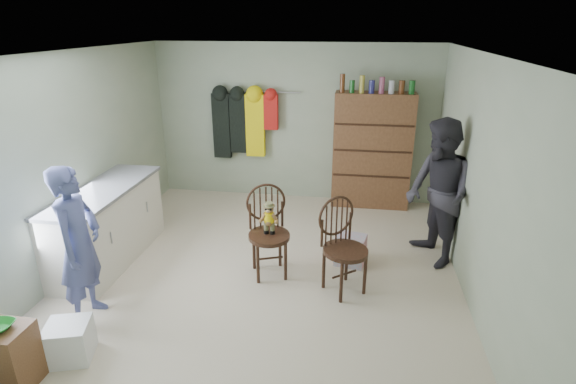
% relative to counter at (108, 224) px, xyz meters
% --- Properties ---
extents(ground_plane, '(5.00, 5.00, 0.00)m').
position_rel_counter_xyz_m(ground_plane, '(1.95, 0.00, -0.47)').
color(ground_plane, beige).
rests_on(ground_plane, ground).
extents(room_walls, '(5.00, 5.00, 5.00)m').
position_rel_counter_xyz_m(room_walls, '(1.95, 0.53, 1.11)').
color(room_walls, '#A3AD91').
rests_on(room_walls, ground).
extents(counter, '(0.64, 1.86, 0.94)m').
position_rel_counter_xyz_m(counter, '(0.00, 0.00, 0.00)').
color(counter, silver).
rests_on(counter, ground).
extents(stool, '(0.38, 0.33, 0.55)m').
position_rel_counter_xyz_m(stool, '(0.28, -2.06, -0.20)').
color(stool, brown).
rests_on(stool, ground).
extents(bowl, '(0.20, 0.20, 0.05)m').
position_rel_counter_xyz_m(bowl, '(0.28, -2.06, 0.10)').
color(bowl, green).
rests_on(bowl, stool).
extents(plastic_tub, '(0.44, 0.43, 0.34)m').
position_rel_counter_xyz_m(plastic_tub, '(0.55, -1.70, -0.30)').
color(plastic_tub, white).
rests_on(plastic_tub, ground).
extents(chair_front, '(0.61, 0.61, 1.07)m').
position_rel_counter_xyz_m(chair_front, '(2.00, -0.00, 0.13)').
color(chair_front, '#3F2316').
rests_on(chair_front, ground).
extents(chair_far, '(0.66, 0.66, 1.06)m').
position_rel_counter_xyz_m(chair_far, '(2.86, -0.23, 0.10)').
color(chair_far, '#3F2316').
rests_on(chair_far, ground).
extents(striped_bag, '(0.40, 0.34, 0.37)m').
position_rel_counter_xyz_m(striped_bag, '(2.95, 0.34, -0.29)').
color(striped_bag, '#E57278').
rests_on(striped_bag, ground).
extents(person_left, '(0.44, 0.62, 1.59)m').
position_rel_counter_xyz_m(person_left, '(0.39, -1.12, 0.32)').
color(person_left, '#4B528A').
rests_on(person_left, ground).
extents(person_right, '(0.93, 1.05, 1.78)m').
position_rel_counter_xyz_m(person_right, '(3.94, 0.58, 0.42)').
color(person_right, '#2D2B33').
rests_on(person_right, ground).
extents(dresser, '(1.20, 0.39, 2.07)m').
position_rel_counter_xyz_m(dresser, '(3.20, 2.30, 0.44)').
color(dresser, brown).
rests_on(dresser, ground).
extents(coat_rack, '(1.42, 0.12, 1.09)m').
position_rel_counter_xyz_m(coat_rack, '(1.12, 2.38, 0.78)').
color(coat_rack, '#99999E').
rests_on(coat_rack, ground).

